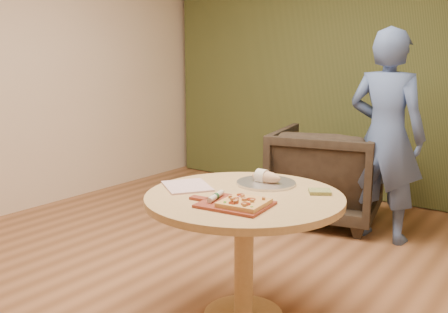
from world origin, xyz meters
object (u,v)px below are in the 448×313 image
at_px(serving_tray, 266,183).
at_px(person_standing, 386,136).
at_px(bread_roll, 265,177).
at_px(cutlery_roll, 216,196).
at_px(pizza_paddle, 233,204).
at_px(flatbread_pizza, 244,203).
at_px(armchair, 327,170).
at_px(pedestal_table, 244,219).

relative_size(serving_tray, person_standing, 0.21).
xyz_separation_m(bread_roll, person_standing, (0.22, 1.51, 0.07)).
bearing_deg(serving_tray, cutlery_roll, -92.71).
height_order(pizza_paddle, flatbread_pizza, flatbread_pizza).
relative_size(pizza_paddle, cutlery_roll, 2.33).
xyz_separation_m(cutlery_roll, serving_tray, (0.02, 0.47, -0.02)).
bearing_deg(flatbread_pizza, serving_tray, 108.36).
bearing_deg(flatbread_pizza, armchair, 103.57).
relative_size(pedestal_table, person_standing, 0.64).
distance_m(pizza_paddle, cutlery_roll, 0.12).
xyz_separation_m(flatbread_pizza, cutlery_roll, (-0.18, -0.00, 0.00)).
bearing_deg(bread_roll, armchair, 101.89).
height_order(armchair, person_standing, person_standing).
xyz_separation_m(pizza_paddle, serving_tray, (-0.09, 0.47, -0.00)).
xyz_separation_m(pizza_paddle, person_standing, (0.12, 1.98, 0.11)).
distance_m(pizza_paddle, person_standing, 1.99).
distance_m(cutlery_roll, person_standing, 2.00).
bearing_deg(armchair, cutlery_roll, 86.63).
bearing_deg(pedestal_table, cutlery_roll, -102.34).
height_order(serving_tray, person_standing, person_standing).
distance_m(pedestal_table, bread_roll, 0.33).
distance_m(cutlery_roll, serving_tray, 0.47).
bearing_deg(person_standing, flatbread_pizza, 91.54).
bearing_deg(pedestal_table, serving_tray, 94.74).
relative_size(cutlery_roll, serving_tray, 0.55).
bearing_deg(armchair, flatbread_pizza, 91.22).
relative_size(serving_tray, bread_roll, 1.84).
height_order(flatbread_pizza, person_standing, person_standing).
bearing_deg(bread_roll, person_standing, 81.54).
distance_m(pizza_paddle, bread_roll, 0.49).
bearing_deg(person_standing, serving_tray, 85.10).
xyz_separation_m(bread_roll, armchair, (-0.35, 1.68, -0.32)).
relative_size(flatbread_pizza, person_standing, 0.14).
relative_size(armchair, person_standing, 0.55).
xyz_separation_m(armchair, person_standing, (0.58, -0.17, 0.39)).
xyz_separation_m(flatbread_pizza, bread_roll, (-0.17, 0.47, 0.02)).
relative_size(bread_roll, person_standing, 0.11).
relative_size(flatbread_pizza, serving_tray, 0.68).
relative_size(pizza_paddle, armchair, 0.48).
height_order(cutlery_roll, serving_tray, cutlery_roll).
bearing_deg(bread_roll, pizza_paddle, -77.98).
xyz_separation_m(pedestal_table, armchair, (-0.38, 1.95, -0.13)).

